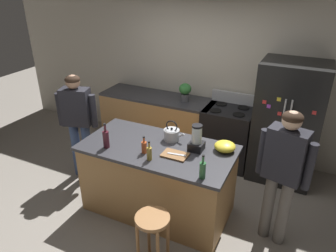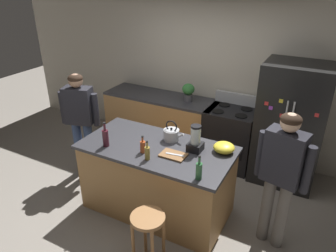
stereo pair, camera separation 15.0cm
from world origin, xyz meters
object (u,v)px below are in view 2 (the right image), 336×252
(person_by_island_left, at_px, (80,116))
(blender_appliance, at_px, (195,140))
(person_by_sink_right, at_px, (282,170))
(tea_kettle, at_px, (171,134))
(chef_knife, at_px, (175,155))
(stove_range, at_px, (230,137))
(bottle_wine, at_px, (106,137))
(refrigerator, at_px, (290,125))
(potted_plant, at_px, (188,91))
(bottle_olive_oil, at_px, (199,170))
(bottle_cooking_sauce, at_px, (143,146))
(bar_stool, at_px, (148,227))
(bottle_vinegar, at_px, (147,153))
(cutting_board, at_px, (173,155))
(mixing_bowl, at_px, (224,148))
(kitchen_island, at_px, (157,179))

(person_by_island_left, xyz_separation_m, blender_appliance, (1.87, -0.09, 0.11))
(person_by_sink_right, distance_m, tea_kettle, 1.38)
(tea_kettle, distance_m, chef_knife, 0.41)
(stove_range, xyz_separation_m, bottle_wine, (-1.03, -1.80, 0.58))
(refrigerator, relative_size, potted_plant, 6.00)
(bottle_olive_oil, bearing_deg, bottle_cooking_sauce, 166.87)
(bar_stool, relative_size, bottle_olive_oil, 2.34)
(chef_knife, bearing_deg, bottle_wine, -176.39)
(refrigerator, xyz_separation_m, bottle_vinegar, (-1.28, -1.80, 0.14))
(person_by_island_left, xyz_separation_m, chef_knife, (1.72, -0.32, -0.00))
(bar_stool, height_order, bottle_vinegar, bottle_vinegar)
(potted_plant, xyz_separation_m, chef_knife, (0.59, -1.65, -0.15))
(potted_plant, distance_m, bottle_olive_oil, 2.17)
(refrigerator, bearing_deg, bottle_vinegar, -125.37)
(person_by_island_left, distance_m, bottle_cooking_sauce, 1.41)
(potted_plant, height_order, bottle_olive_oil, potted_plant)
(blender_appliance, bearing_deg, bottle_cooking_sauce, -148.39)
(potted_plant, relative_size, bottle_vinegar, 1.27)
(potted_plant, distance_m, bottle_vinegar, 1.88)
(bottle_vinegar, height_order, cutting_board, bottle_vinegar)
(bottle_vinegar, bearing_deg, bar_stool, -59.31)
(blender_appliance, xyz_separation_m, mixing_bowl, (0.31, 0.13, -0.08))
(potted_plant, xyz_separation_m, bottle_olive_oil, (1.01, -1.92, -0.07))
(bar_stool, height_order, cutting_board, cutting_board)
(potted_plant, distance_m, cutting_board, 1.75)
(tea_kettle, bearing_deg, blender_appliance, -16.03)
(kitchen_island, bearing_deg, bottle_vinegar, -79.65)
(potted_plant, bearing_deg, bar_stool, -74.55)
(bottle_cooking_sauce, bearing_deg, kitchen_island, 68.68)
(tea_kettle, bearing_deg, person_by_sink_right, -4.95)
(potted_plant, xyz_separation_m, mixing_bowl, (1.06, -1.28, -0.12))
(bottle_olive_oil, bearing_deg, person_by_sink_right, 34.12)
(blender_appliance, bearing_deg, stove_range, 89.17)
(refrigerator, distance_m, tea_kettle, 1.78)
(mixing_bowl, bearing_deg, person_by_sink_right, -11.82)
(potted_plant, height_order, bottle_vinegar, potted_plant)
(blender_appliance, bearing_deg, potted_plant, 117.81)
(bottle_wine, bearing_deg, stove_range, 60.28)
(bottle_wine, distance_m, tea_kettle, 0.82)
(person_by_sink_right, distance_m, chef_knife, 1.17)
(person_by_sink_right, relative_size, bottle_wine, 5.21)
(kitchen_island, xyz_separation_m, potted_plant, (-0.29, 1.55, 0.65))
(chef_knife, bearing_deg, refrigerator, 48.95)
(kitchen_island, relative_size, bottle_vinegar, 7.96)
(kitchen_island, height_order, mixing_bowl, mixing_bowl)
(chef_knife, bearing_deg, person_by_sink_right, 2.62)
(refrigerator, height_order, bar_stool, refrigerator)
(bottle_wine, bearing_deg, refrigerator, 43.27)
(bar_stool, height_order, chef_knife, chef_knife)
(bar_stool, xyz_separation_m, bottle_wine, (-0.91, 0.54, 0.56))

